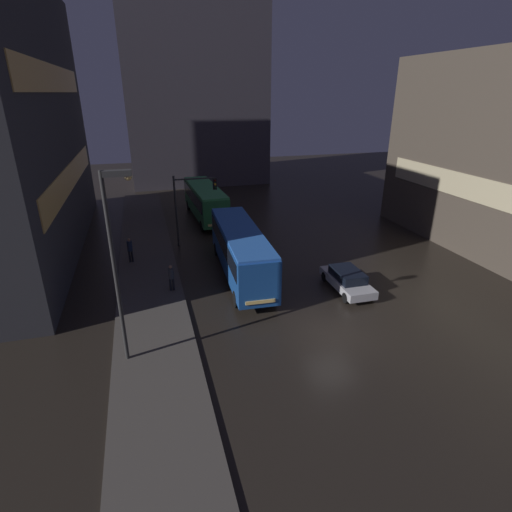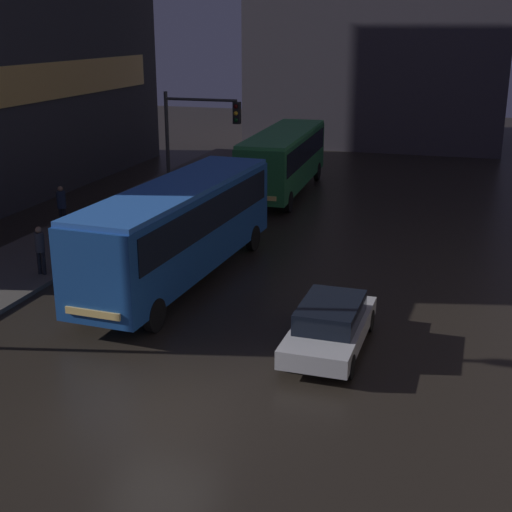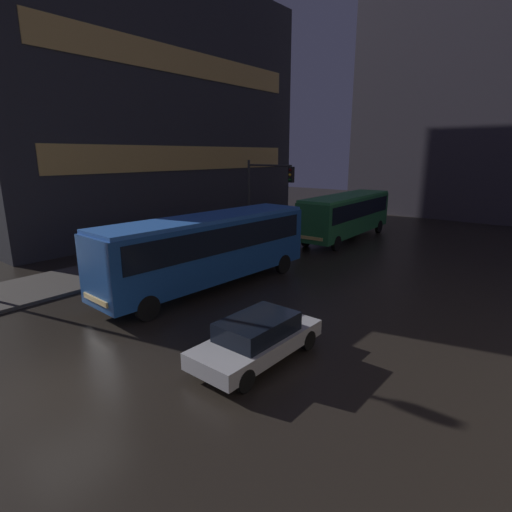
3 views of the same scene
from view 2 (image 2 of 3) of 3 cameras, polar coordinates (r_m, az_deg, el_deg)
ground_plane at (r=16.84m, az=-7.81°, el=-12.20°), size 120.00×120.00×0.00m
sidewalk_left at (r=28.99m, az=-15.85°, el=0.53°), size 4.00×48.00×0.15m
bus_near at (r=24.17m, az=-6.10°, el=2.69°), size 2.98×11.24×3.39m
bus_far at (r=37.30m, az=2.23°, el=8.04°), size 2.86×10.62×3.24m
car_taxi at (r=19.43m, az=5.96°, el=-5.49°), size 1.92×4.49×1.37m
pedestrian_near at (r=25.68m, az=-16.90°, el=0.71°), size 0.35×0.35×1.71m
pedestrian_mid at (r=31.37m, az=-15.30°, el=4.10°), size 0.51×0.51×1.83m
traffic_light_main at (r=31.11m, az=-5.04°, el=9.58°), size 3.44×0.35×5.74m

